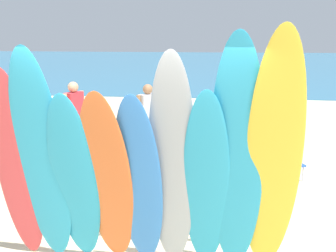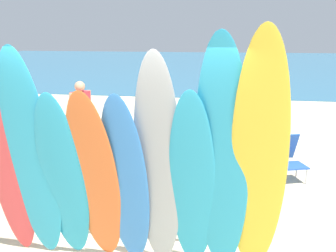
{
  "view_description": "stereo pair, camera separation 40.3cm",
  "coord_description": "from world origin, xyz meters",
  "px_view_note": "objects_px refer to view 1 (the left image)",
  "views": [
    {
      "loc": [
        0.83,
        -4.88,
        2.64
      ],
      "look_at": [
        0.0,
        2.0,
        1.11
      ],
      "focal_mm": 45.78,
      "sensor_mm": 36.0,
      "label": 1
    },
    {
      "loc": [
        1.23,
        -4.82,
        2.64
      ],
      "look_at": [
        0.0,
        2.0,
        1.11
      ],
      "focal_mm": 45.78,
      "sensor_mm": 36.0,
      "label": 2
    }
  ],
  "objects_px": {
    "surfboard_rack": "(149,201)",
    "beach_chair_red": "(283,154)",
    "surfboard_teal_1": "(42,161)",
    "surfboard_blue_4": "(139,184)",
    "surfboard_yellow_8": "(273,159)",
    "beachgoer_photographing": "(148,115)",
    "beachgoer_near_rack": "(74,114)",
    "surfboard_teal_7": "(237,160)",
    "surfboard_red_0": "(17,168)",
    "surfboard_teal_6": "(206,183)",
    "surfboard_teal_2": "(75,181)",
    "surfboard_grey_5": "(172,166)",
    "surfboard_orange_3": "(107,182)"
  },
  "relations": [
    {
      "from": "surfboard_rack",
      "to": "beach_chair_red",
      "type": "relative_size",
      "value": 3.88
    },
    {
      "from": "surfboard_rack",
      "to": "surfboard_teal_1",
      "type": "height_order",
      "value": "surfboard_teal_1"
    },
    {
      "from": "surfboard_blue_4",
      "to": "surfboard_yellow_8",
      "type": "xyz_separation_m",
      "value": [
        1.41,
        -0.03,
        0.34
      ]
    },
    {
      "from": "surfboard_blue_4",
      "to": "beach_chair_red",
      "type": "bearing_deg",
      "value": 65.25
    },
    {
      "from": "surfboard_yellow_8",
      "to": "beachgoer_photographing",
      "type": "relative_size",
      "value": 1.8
    },
    {
      "from": "beachgoer_near_rack",
      "to": "beach_chair_red",
      "type": "height_order",
      "value": "beachgoer_near_rack"
    },
    {
      "from": "surfboard_blue_4",
      "to": "beach_chair_red",
      "type": "height_order",
      "value": "surfboard_blue_4"
    },
    {
      "from": "surfboard_teal_7",
      "to": "beachgoer_near_rack",
      "type": "bearing_deg",
      "value": 132.07
    },
    {
      "from": "beach_chair_red",
      "to": "surfboard_red_0",
      "type": "bearing_deg",
      "value": -154.7
    },
    {
      "from": "surfboard_teal_6",
      "to": "surfboard_rack",
      "type": "bearing_deg",
      "value": 144.56
    },
    {
      "from": "surfboard_teal_2",
      "to": "surfboard_grey_5",
      "type": "distance_m",
      "value": 1.1
    },
    {
      "from": "surfboard_red_0",
      "to": "surfboard_teal_6",
      "type": "distance_m",
      "value": 2.1
    },
    {
      "from": "surfboard_rack",
      "to": "surfboard_yellow_8",
      "type": "xyz_separation_m",
      "value": [
        1.4,
        -0.59,
        0.76
      ]
    },
    {
      "from": "surfboard_teal_7",
      "to": "beach_chair_red",
      "type": "bearing_deg",
      "value": 78.96
    },
    {
      "from": "surfboard_teal_2",
      "to": "surfboard_teal_6",
      "type": "distance_m",
      "value": 1.44
    },
    {
      "from": "surfboard_grey_5",
      "to": "surfboard_teal_2",
      "type": "bearing_deg",
      "value": 179.22
    },
    {
      "from": "surfboard_teal_6",
      "to": "surfboard_yellow_8",
      "type": "relative_size",
      "value": 0.77
    },
    {
      "from": "surfboard_teal_1",
      "to": "surfboard_teal_6",
      "type": "xyz_separation_m",
      "value": [
        1.79,
        0.09,
        -0.21
      ]
    },
    {
      "from": "surfboard_rack",
      "to": "surfboard_blue_4",
      "type": "distance_m",
      "value": 0.7
    },
    {
      "from": "surfboard_blue_4",
      "to": "surfboard_grey_5",
      "type": "bearing_deg",
      "value": 6.46
    },
    {
      "from": "surfboard_blue_4",
      "to": "surfboard_teal_6",
      "type": "height_order",
      "value": "surfboard_teal_6"
    },
    {
      "from": "surfboard_teal_1",
      "to": "surfboard_yellow_8",
      "type": "distance_m",
      "value": 2.47
    },
    {
      "from": "surfboard_teal_2",
      "to": "surfboard_teal_7",
      "type": "xyz_separation_m",
      "value": [
        1.75,
        0.0,
        0.31
      ]
    },
    {
      "from": "surfboard_grey_5",
      "to": "surfboard_teal_7",
      "type": "relative_size",
      "value": 0.93
    },
    {
      "from": "beachgoer_near_rack",
      "to": "surfboard_teal_2",
      "type": "bearing_deg",
      "value": -139.11
    },
    {
      "from": "surfboard_grey_5",
      "to": "beach_chair_red",
      "type": "distance_m",
      "value": 3.97
    },
    {
      "from": "surfboard_teal_2",
      "to": "beachgoer_near_rack",
      "type": "height_order",
      "value": "surfboard_teal_2"
    },
    {
      "from": "surfboard_orange_3",
      "to": "surfboard_grey_5",
      "type": "height_order",
      "value": "surfboard_grey_5"
    },
    {
      "from": "surfboard_teal_2",
      "to": "surfboard_blue_4",
      "type": "height_order",
      "value": "surfboard_teal_2"
    },
    {
      "from": "surfboard_teal_2",
      "to": "surfboard_teal_6",
      "type": "height_order",
      "value": "surfboard_teal_6"
    },
    {
      "from": "surfboard_teal_2",
      "to": "beach_chair_red",
      "type": "xyz_separation_m",
      "value": [
        2.76,
        3.52,
        -0.6
      ]
    },
    {
      "from": "surfboard_orange_3",
      "to": "surfboard_teal_6",
      "type": "xyz_separation_m",
      "value": [
        1.07,
        0.05,
        0.01
      ]
    },
    {
      "from": "surfboard_rack",
      "to": "surfboard_red_0",
      "type": "bearing_deg",
      "value": -157.99
    },
    {
      "from": "surfboard_teal_1",
      "to": "surfboard_teal_6",
      "type": "bearing_deg",
      "value": 5.91
    },
    {
      "from": "surfboard_rack",
      "to": "surfboard_yellow_8",
      "type": "height_order",
      "value": "surfboard_yellow_8"
    },
    {
      "from": "surfboard_teal_1",
      "to": "surfboard_blue_4",
      "type": "xyz_separation_m",
      "value": [
        1.06,
        0.05,
        -0.24
      ]
    },
    {
      "from": "surfboard_yellow_8",
      "to": "beach_chair_red",
      "type": "relative_size",
      "value": 3.42
    },
    {
      "from": "surfboard_rack",
      "to": "surfboard_teal_1",
      "type": "xyz_separation_m",
      "value": [
        -1.07,
        -0.61,
        0.66
      ]
    },
    {
      "from": "surfboard_red_0",
      "to": "surfboard_teal_6",
      "type": "relative_size",
      "value": 1.09
    },
    {
      "from": "surfboard_teal_6",
      "to": "beachgoer_near_rack",
      "type": "distance_m",
      "value": 5.14
    },
    {
      "from": "surfboard_teal_2",
      "to": "surfboard_grey_5",
      "type": "height_order",
      "value": "surfboard_grey_5"
    },
    {
      "from": "surfboard_teal_1",
      "to": "beachgoer_near_rack",
      "type": "xyz_separation_m",
      "value": [
        -1.13,
        4.32,
        -0.33
      ]
    },
    {
      "from": "surfboard_blue_4",
      "to": "beachgoer_photographing",
      "type": "xyz_separation_m",
      "value": [
        -0.67,
        4.58,
        -0.13
      ]
    },
    {
      "from": "surfboard_rack",
      "to": "surfboard_teal_1",
      "type": "bearing_deg",
      "value": -150.36
    },
    {
      "from": "surfboard_blue_4",
      "to": "beachgoer_near_rack",
      "type": "bearing_deg",
      "value": 122.68
    },
    {
      "from": "beachgoer_near_rack",
      "to": "beachgoer_photographing",
      "type": "relative_size",
      "value": 1.04
    },
    {
      "from": "surfboard_orange_3",
      "to": "surfboard_yellow_8",
      "type": "xyz_separation_m",
      "value": [
        1.75,
        -0.01,
        0.32
      ]
    },
    {
      "from": "surfboard_teal_1",
      "to": "beachgoer_near_rack",
      "type": "height_order",
      "value": "surfboard_teal_1"
    },
    {
      "from": "surfboard_red_0",
      "to": "surfboard_teal_2",
      "type": "bearing_deg",
      "value": -1.41
    },
    {
      "from": "surfboard_red_0",
      "to": "surfboard_yellow_8",
      "type": "bearing_deg",
      "value": -1.13
    }
  ]
}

